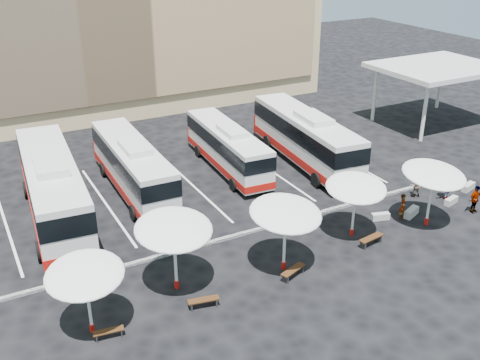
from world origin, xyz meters
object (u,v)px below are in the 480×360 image
passenger_1 (415,186)px  passenger_2 (475,199)px  conc_bench_1 (411,212)px  bus_3 (305,136)px  sunshade_4 (434,175)px  sunshade_3 (356,188)px  sunshade_2 (286,214)px  wood_bench_0 (109,332)px  sunshade_1 (174,229)px  wood_bench_2 (293,271)px  bus_2 (227,147)px  conc_bench_2 (451,201)px  passenger_3 (447,186)px  conc_bench_3 (468,187)px  passenger_0 (403,206)px  wood_bench_1 (204,301)px  wood_bench_3 (371,239)px  bus_0 (53,187)px  bus_1 (132,165)px  conc_bench_0 (380,216)px  sunshade_0 (85,275)px

passenger_1 → passenger_2: size_ratio=0.87×
conc_bench_1 → passenger_2: size_ratio=0.71×
bus_3 → sunshade_4: 11.48m
sunshade_3 → sunshade_2: bearing=-168.6°
sunshade_2 → wood_bench_0: sunshade_2 is taller
sunshade_1 → wood_bench_2: sunshade_1 is taller
bus_2 → sunshade_1: bearing=-123.2°
conc_bench_2 → passenger_3: size_ratio=0.59×
sunshade_1 → conc_bench_3: size_ratio=3.20×
bus_2 → passenger_0: bearing=-59.5°
wood_bench_1 → wood_bench_3: (10.53, 0.66, 0.03)m
wood_bench_0 → wood_bench_3: 15.04m
sunshade_3 → conc_bench_2: bearing=1.1°
bus_3 → conc_bench_3: (6.97, -9.21, -1.81)m
conc_bench_1 → bus_0: bearing=152.8°
conc_bench_1 → wood_bench_2: bearing=-168.3°
sunshade_2 → wood_bench_1: size_ratio=2.69×
wood_bench_0 → passenger_2: bearing=1.7°
bus_3 → passenger_2: 12.57m
wood_bench_3 → passenger_2: size_ratio=0.93×
bus_2 → wood_bench_0: 18.95m
bus_1 → passenger_0: 17.27m
bus_2 → sunshade_2: bearing=-100.9°
passenger_0 → passenger_2: 4.69m
sunshade_1 → conc_bench_0: (13.50, 0.66, -3.08)m
bus_1 → sunshade_4: size_ratio=2.89×
conc_bench_1 → conc_bench_3: size_ratio=1.05×
sunshade_3 → sunshade_0: bearing=-175.4°
wood_bench_3 → conc_bench_3: 10.67m
wood_bench_3 → passenger_1: passenger_1 is taller
sunshade_3 → passenger_0: (3.97, 0.21, -2.21)m
passenger_3 → wood_bench_0: bearing=11.9°
bus_2 → wood_bench_2: (-3.35, -13.78, -1.37)m
conc_bench_1 → bus_1: bearing=140.6°
wood_bench_0 → conc_bench_2: conc_bench_2 is taller
bus_1 → sunshade_2: (3.83, -12.51, 1.36)m
conc_bench_1 → bus_3: bearing=95.6°
wood_bench_0 → conc_bench_3: size_ratio=1.12×
conc_bench_0 → passenger_1: 4.34m
wood_bench_3 → passenger_2: 8.16m
conc_bench_3 → wood_bench_1: bearing=-171.7°
wood_bench_2 → passenger_3: (13.58, 2.74, 0.57)m
bus_2 → wood_bench_3: (2.18, -13.20, -1.35)m
sunshade_3 → wood_bench_0: sunshade_3 is taller
sunshade_1 → passenger_1: bearing=6.6°
bus_1 → wood_bench_2: size_ratio=7.29×
sunshade_4 → passenger_1: (2.08, 3.15, -2.46)m
conc_bench_2 → conc_bench_3: size_ratio=0.91×
sunshade_4 → passenger_3: size_ratio=2.17×
wood_bench_2 → bus_3: bearing=53.7°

